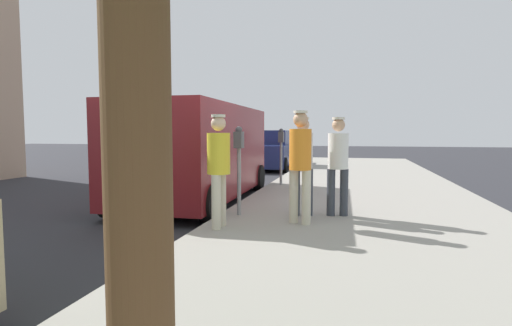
% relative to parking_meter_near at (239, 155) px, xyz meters
% --- Properties ---
extents(ground_plane, '(80.00, 80.00, 0.00)m').
position_rel_parking_meter_near_xyz_m(ground_plane, '(-1.35, 0.25, -1.18)').
color(ground_plane, '#2D2D33').
extents(sidewalk_slab, '(5.00, 32.00, 0.15)m').
position_rel_parking_meter_near_xyz_m(sidewalk_slab, '(2.15, 0.25, -1.11)').
color(sidewalk_slab, '#9E998E').
rests_on(sidewalk_slab, ground).
extents(parking_meter_near, '(0.14, 0.18, 1.52)m').
position_rel_parking_meter_near_xyz_m(parking_meter_near, '(0.00, 0.00, 0.00)').
color(parking_meter_near, gray).
rests_on(parking_meter_near, sidewalk_slab).
extents(parking_meter_far, '(0.14, 0.18, 1.52)m').
position_rel_parking_meter_near_xyz_m(parking_meter_far, '(0.00, 4.14, 0.00)').
color(parking_meter_far, gray).
rests_on(parking_meter_far, sidewalk_slab).
extents(pedestrian_in_orange, '(0.35, 0.34, 1.75)m').
position_rel_parking_meter_near_xyz_m(pedestrian_in_orange, '(1.10, -0.41, -0.02)').
color(pedestrian_in_orange, beige).
rests_on(pedestrian_in_orange, sidewalk_slab).
extents(pedestrian_in_white, '(0.36, 0.34, 1.67)m').
position_rel_parking_meter_near_xyz_m(pedestrian_in_white, '(1.65, 0.33, -0.08)').
color(pedestrian_in_white, '#383D47').
rests_on(pedestrian_in_white, sidewalk_slab).
extents(pedestrian_in_gray, '(0.36, 0.34, 1.67)m').
position_rel_parking_meter_near_xyz_m(pedestrian_in_gray, '(1.06, 0.20, -0.07)').
color(pedestrian_in_gray, '#383D47').
rests_on(pedestrian_in_gray, sidewalk_slab).
extents(pedestrian_in_yellow, '(0.34, 0.36, 1.68)m').
position_rel_parking_meter_near_xyz_m(pedestrian_in_yellow, '(-0.03, -0.97, -0.07)').
color(pedestrian_in_yellow, beige).
rests_on(pedestrian_in_yellow, sidewalk_slab).
extents(parked_van, '(2.23, 5.25, 2.15)m').
position_rel_parking_meter_near_xyz_m(parked_van, '(-1.50, 1.92, -0.03)').
color(parked_van, maroon).
rests_on(parked_van, ground).
extents(parked_sedan_ahead, '(2.11, 4.48, 1.65)m').
position_rel_parking_meter_near_xyz_m(parked_sedan_ahead, '(-1.64, 10.41, -0.43)').
color(parked_sedan_ahead, navy).
rests_on(parked_sedan_ahead, ground).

